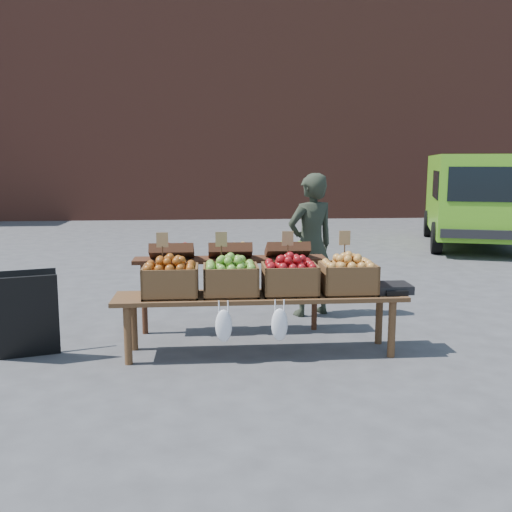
{
  "coord_description": "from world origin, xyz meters",
  "views": [
    {
      "loc": [
        -0.96,
        -4.74,
        1.79
      ],
      "look_at": [
        -0.5,
        0.9,
        0.85
      ],
      "focal_mm": 40.0,
      "sensor_mm": 36.0,
      "label": 1
    }
  ],
  "objects_px": {
    "delivery_van": "(475,201)",
    "crate_red_apples": "(290,279)",
    "display_bench": "(260,324)",
    "crate_green_apples": "(348,278)",
    "back_table": "(230,284)",
    "crate_golden_apples": "(171,281)",
    "weighing_scale": "(392,288)",
    "chalkboard_sign": "(28,314)",
    "vendor": "(311,245)",
    "crate_russet_pears": "(231,280)"
  },
  "relations": [
    {
      "from": "delivery_van",
      "to": "weighing_scale",
      "type": "xyz_separation_m",
      "value": [
        -3.95,
        -6.62,
        -0.35
      ]
    },
    {
      "from": "crate_russet_pears",
      "to": "back_table",
      "type": "bearing_deg",
      "value": 88.32
    },
    {
      "from": "back_table",
      "to": "crate_red_apples",
      "type": "xyz_separation_m",
      "value": [
        0.53,
        -0.72,
        0.19
      ]
    },
    {
      "from": "display_bench",
      "to": "crate_red_apples",
      "type": "height_order",
      "value": "crate_red_apples"
    },
    {
      "from": "delivery_van",
      "to": "chalkboard_sign",
      "type": "xyz_separation_m",
      "value": [
        -7.34,
        -6.53,
        -0.56
      ]
    },
    {
      "from": "chalkboard_sign",
      "to": "display_bench",
      "type": "bearing_deg",
      "value": -18.9
    },
    {
      "from": "display_bench",
      "to": "crate_golden_apples",
      "type": "xyz_separation_m",
      "value": [
        -0.83,
        0.0,
        0.42
      ]
    },
    {
      "from": "chalkboard_sign",
      "to": "crate_red_apples",
      "type": "xyz_separation_m",
      "value": [
        2.41,
        -0.09,
        0.31
      ]
    },
    {
      "from": "back_table",
      "to": "crate_green_apples",
      "type": "distance_m",
      "value": 1.31
    },
    {
      "from": "crate_red_apples",
      "to": "crate_green_apples",
      "type": "xyz_separation_m",
      "value": [
        0.55,
        0.0,
        0.0
      ]
    },
    {
      "from": "crate_russet_pears",
      "to": "crate_green_apples",
      "type": "xyz_separation_m",
      "value": [
        1.1,
        0.0,
        0.0
      ]
    },
    {
      "from": "chalkboard_sign",
      "to": "back_table",
      "type": "height_order",
      "value": "back_table"
    },
    {
      "from": "display_bench",
      "to": "crate_golden_apples",
      "type": "distance_m",
      "value": 0.93
    },
    {
      "from": "delivery_van",
      "to": "crate_red_apples",
      "type": "xyz_separation_m",
      "value": [
        -4.92,
        -6.62,
        -0.25
      ]
    },
    {
      "from": "delivery_van",
      "to": "back_table",
      "type": "relative_size",
      "value": 2.05
    },
    {
      "from": "delivery_van",
      "to": "vendor",
      "type": "relative_size",
      "value": 2.58
    },
    {
      "from": "chalkboard_sign",
      "to": "display_bench",
      "type": "xyz_separation_m",
      "value": [
        2.14,
        -0.09,
        -0.12
      ]
    },
    {
      "from": "display_bench",
      "to": "weighing_scale",
      "type": "xyz_separation_m",
      "value": [
        1.25,
        0.0,
        0.33
      ]
    },
    {
      "from": "display_bench",
      "to": "chalkboard_sign",
      "type": "bearing_deg",
      "value": 177.68
    },
    {
      "from": "crate_golden_apples",
      "to": "crate_green_apples",
      "type": "relative_size",
      "value": 1.0
    },
    {
      "from": "chalkboard_sign",
      "to": "crate_russet_pears",
      "type": "xyz_separation_m",
      "value": [
        1.86,
        -0.09,
        0.31
      ]
    },
    {
      "from": "delivery_van",
      "to": "crate_green_apples",
      "type": "bearing_deg",
      "value": -105.43
    },
    {
      "from": "crate_red_apples",
      "to": "weighing_scale",
      "type": "distance_m",
      "value": 0.98
    },
    {
      "from": "crate_golden_apples",
      "to": "crate_green_apples",
      "type": "height_order",
      "value": "same"
    },
    {
      "from": "vendor",
      "to": "crate_golden_apples",
      "type": "relative_size",
      "value": 3.33
    },
    {
      "from": "crate_green_apples",
      "to": "weighing_scale",
      "type": "relative_size",
      "value": 1.47
    },
    {
      "from": "crate_red_apples",
      "to": "crate_russet_pears",
      "type": "bearing_deg",
      "value": 180.0
    },
    {
      "from": "delivery_van",
      "to": "back_table",
      "type": "bearing_deg",
      "value": -114.72
    },
    {
      "from": "back_table",
      "to": "crate_golden_apples",
      "type": "xyz_separation_m",
      "value": [
        -0.57,
        -0.72,
        0.19
      ]
    },
    {
      "from": "vendor",
      "to": "display_bench",
      "type": "xyz_separation_m",
      "value": [
        -0.71,
        -1.33,
        -0.55
      ]
    },
    {
      "from": "chalkboard_sign",
      "to": "crate_golden_apples",
      "type": "distance_m",
      "value": 1.35
    },
    {
      "from": "chalkboard_sign",
      "to": "delivery_van",
      "type": "bearing_deg",
      "value": 25.08
    },
    {
      "from": "crate_red_apples",
      "to": "vendor",
      "type": "bearing_deg",
      "value": 71.97
    },
    {
      "from": "crate_red_apples",
      "to": "crate_green_apples",
      "type": "distance_m",
      "value": 0.55
    },
    {
      "from": "delivery_van",
      "to": "crate_red_apples",
      "type": "bearing_deg",
      "value": -108.62
    },
    {
      "from": "delivery_van",
      "to": "display_bench",
      "type": "bearing_deg",
      "value": -110.12
    },
    {
      "from": "delivery_van",
      "to": "crate_green_apples",
      "type": "relative_size",
      "value": 8.59
    },
    {
      "from": "crate_red_apples",
      "to": "crate_green_apples",
      "type": "relative_size",
      "value": 1.0
    },
    {
      "from": "vendor",
      "to": "chalkboard_sign",
      "type": "bearing_deg",
      "value": -0.49
    },
    {
      "from": "back_table",
      "to": "crate_red_apples",
      "type": "bearing_deg",
      "value": -53.7
    },
    {
      "from": "delivery_van",
      "to": "crate_russet_pears",
      "type": "height_order",
      "value": "delivery_van"
    },
    {
      "from": "weighing_scale",
      "to": "display_bench",
      "type": "bearing_deg",
      "value": 180.0
    },
    {
      "from": "display_bench",
      "to": "vendor",
      "type": "bearing_deg",
      "value": 61.96
    },
    {
      "from": "delivery_van",
      "to": "crate_green_apples",
      "type": "xyz_separation_m",
      "value": [
        -4.37,
        -6.62,
        -0.25
      ]
    },
    {
      "from": "vendor",
      "to": "crate_green_apples",
      "type": "height_order",
      "value": "vendor"
    },
    {
      "from": "chalkboard_sign",
      "to": "crate_red_apples",
      "type": "height_order",
      "value": "crate_red_apples"
    },
    {
      "from": "chalkboard_sign",
      "to": "crate_russet_pears",
      "type": "bearing_deg",
      "value": -19.25
    },
    {
      "from": "delivery_van",
      "to": "crate_russet_pears",
      "type": "bearing_deg",
      "value": -111.56
    },
    {
      "from": "back_table",
      "to": "crate_russet_pears",
      "type": "relative_size",
      "value": 4.2
    },
    {
      "from": "vendor",
      "to": "crate_russet_pears",
      "type": "height_order",
      "value": "vendor"
    }
  ]
}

